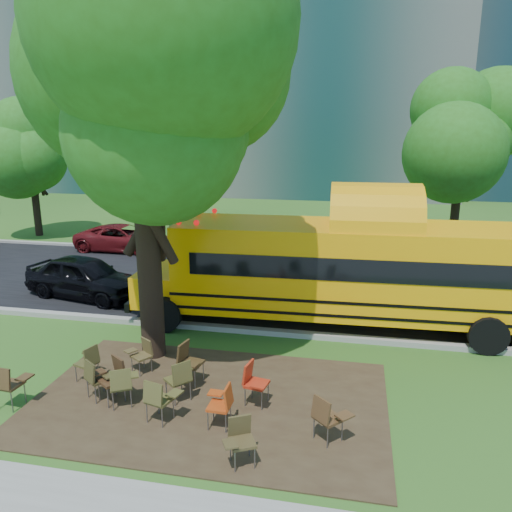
% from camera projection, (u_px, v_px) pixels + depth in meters
% --- Properties ---
extents(ground, '(160.00, 160.00, 0.00)m').
position_uv_depth(ground, '(171.00, 384.00, 10.67)').
color(ground, '#2B561B').
rests_on(ground, ground).
extents(dirt_patch, '(7.00, 4.50, 0.03)m').
position_uv_depth(dirt_patch, '(209.00, 400.00, 10.00)').
color(dirt_patch, '#382819').
rests_on(dirt_patch, ground).
extents(asphalt_road, '(80.00, 8.00, 0.04)m').
position_uv_depth(asphalt_road, '(244.00, 285.00, 17.31)').
color(asphalt_road, black).
rests_on(asphalt_road, ground).
extents(kerb_near, '(80.00, 0.25, 0.14)m').
position_uv_depth(kerb_near, '(211.00, 327.00, 13.50)').
color(kerb_near, gray).
rests_on(kerb_near, ground).
extents(kerb_far, '(80.00, 0.25, 0.14)m').
position_uv_depth(kerb_far, '(265.00, 255.00, 21.19)').
color(kerb_far, gray).
rests_on(kerb_far, ground).
extents(building_main, '(38.00, 16.00, 22.00)m').
position_uv_depth(building_main, '(227.00, 60.00, 43.60)').
color(building_main, slate).
rests_on(building_main, ground).
extents(bg_tree_0, '(5.20, 5.20, 7.18)m').
position_uv_depth(bg_tree_0, '(29.00, 143.00, 24.16)').
color(bg_tree_0, black).
rests_on(bg_tree_0, ground).
extents(bg_tree_2, '(4.80, 4.80, 6.62)m').
position_uv_depth(bg_tree_2, '(187.00, 149.00, 25.76)').
color(bg_tree_2, black).
rests_on(bg_tree_2, ground).
extents(bg_tree_3, '(5.60, 5.60, 7.84)m').
position_uv_depth(bg_tree_3, '(463.00, 134.00, 21.16)').
color(bg_tree_3, black).
rests_on(bg_tree_3, ground).
extents(main_tree, '(7.20, 7.20, 9.09)m').
position_uv_depth(main_tree, '(141.00, 120.00, 10.64)').
color(main_tree, black).
rests_on(main_tree, ground).
extents(school_bus, '(11.72, 3.00, 2.84)m').
position_uv_depth(school_bus, '(367.00, 270.00, 13.27)').
color(school_bus, '#FFA708').
rests_on(school_bus, ground).
extents(chair_0, '(0.62, 0.54, 0.91)m').
position_uv_depth(chair_0, '(8.00, 382.00, 9.61)').
color(chair_0, '#483119').
rests_on(chair_0, ground).
extents(chair_1, '(0.74, 0.58, 0.86)m').
position_uv_depth(chair_1, '(97.00, 376.00, 9.90)').
color(chair_1, '#41391C').
rests_on(chair_1, ground).
extents(chair_2, '(0.58, 0.70, 0.86)m').
position_uv_depth(chair_2, '(122.00, 383.00, 9.65)').
color(chair_2, brown).
rests_on(chair_2, ground).
extents(chair_3, '(0.79, 0.63, 0.93)m').
position_uv_depth(chair_3, '(113.00, 375.00, 9.87)').
color(chair_3, '#412917').
rests_on(chair_3, ground).
extents(chair_4, '(0.68, 0.53, 0.89)m').
position_uv_depth(chair_4, '(159.00, 397.00, 9.11)').
color(chair_4, '#4F4B22').
rests_on(chair_4, ground).
extents(chair_5, '(0.56, 0.67, 0.82)m').
position_uv_depth(chair_5, '(240.00, 436.00, 8.01)').
color(chair_5, '#493D1F').
rests_on(chair_5, ground).
extents(chair_6, '(0.50, 0.56, 0.85)m').
position_uv_depth(chair_6, '(222.00, 402.00, 9.00)').
color(chair_6, '#AF3E12').
rests_on(chair_6, ground).
extents(chair_7, '(0.76, 0.60, 0.88)m').
position_uv_depth(chair_7, '(327.00, 415.00, 8.54)').
color(chair_7, '#4F341C').
rests_on(chair_7, ground).
extents(chair_8, '(0.51, 0.65, 0.84)m').
position_uv_depth(chair_8, '(89.00, 360.00, 10.64)').
color(chair_8, '#49441F').
rests_on(chair_8, ground).
extents(chair_9, '(0.67, 0.53, 0.79)m').
position_uv_depth(chair_9, '(142.00, 352.00, 11.06)').
color(chair_9, brown).
rests_on(chair_9, ground).
extents(chair_10, '(0.55, 0.69, 0.93)m').
position_uv_depth(chair_10, '(188.00, 359.00, 10.52)').
color(chair_10, '#433018').
rests_on(chair_10, ground).
extents(chair_11, '(0.61, 0.77, 0.90)m').
position_uv_depth(chair_11, '(180.00, 376.00, 9.85)').
color(chair_11, '#4D4921').
rests_on(chair_11, ground).
extents(chair_12, '(0.52, 0.66, 0.89)m').
position_uv_depth(chair_12, '(254.00, 380.00, 9.72)').
color(chair_12, '#B12912').
rests_on(chair_12, ground).
extents(black_car, '(4.22, 2.39, 1.35)m').
position_uv_depth(black_car, '(85.00, 277.00, 15.95)').
color(black_car, black).
rests_on(black_car, ground).
extents(bg_car_red, '(4.23, 2.03, 1.16)m').
position_uv_depth(bg_car_red, '(124.00, 238.00, 21.98)').
color(bg_car_red, '#590F12').
rests_on(bg_car_red, ground).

